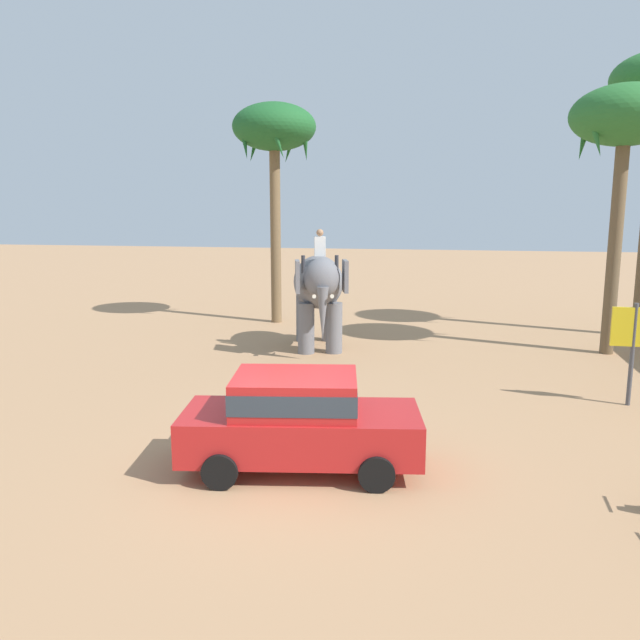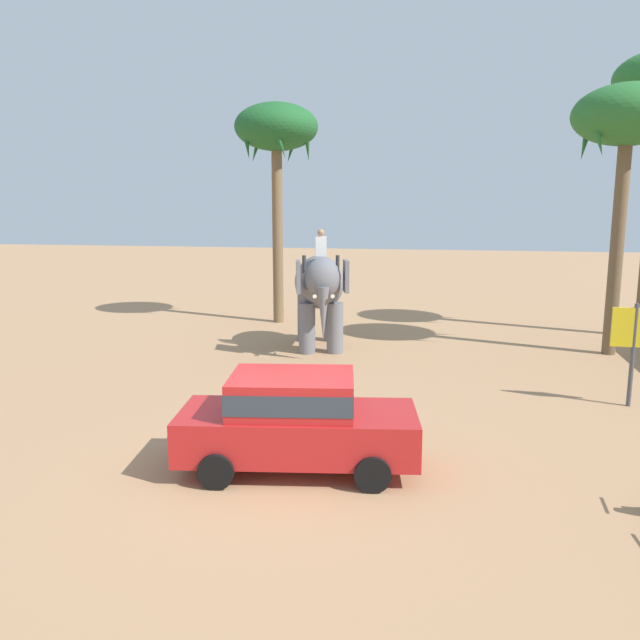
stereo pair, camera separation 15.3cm
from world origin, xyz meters
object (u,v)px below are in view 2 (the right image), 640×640
(palm_tree_near_hut, at_px, (627,123))
(signboard_yellow, at_px, (634,335))
(car_sedan_foreground, at_px, (296,418))
(palm_tree_left_of_road, at_px, (276,134))
(elephant_with_mahout, at_px, (320,288))

(palm_tree_near_hut, height_order, signboard_yellow, palm_tree_near_hut)
(car_sedan_foreground, height_order, signboard_yellow, signboard_yellow)
(car_sedan_foreground, xyz_separation_m, palm_tree_left_of_road, (-4.13, 13.88, 6.38))
(palm_tree_near_hut, xyz_separation_m, palm_tree_left_of_road, (-11.64, 3.33, 0.32))
(car_sedan_foreground, xyz_separation_m, palm_tree_near_hut, (7.52, 10.54, 6.06))
(car_sedan_foreground, height_order, palm_tree_left_of_road, palm_tree_left_of_road)
(palm_tree_near_hut, bearing_deg, palm_tree_left_of_road, 164.02)
(car_sedan_foreground, xyz_separation_m, elephant_with_mahout, (-1.53, 9.52, 1.06))
(palm_tree_left_of_road, distance_m, signboard_yellow, 15.08)
(elephant_with_mahout, height_order, palm_tree_near_hut, palm_tree_near_hut)
(car_sedan_foreground, distance_m, palm_tree_near_hut, 14.30)
(palm_tree_near_hut, bearing_deg, elephant_with_mahout, -173.52)
(signboard_yellow, bearing_deg, palm_tree_left_of_road, 140.64)
(elephant_with_mahout, height_order, signboard_yellow, elephant_with_mahout)
(elephant_with_mahout, distance_m, palm_tree_near_hut, 10.39)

